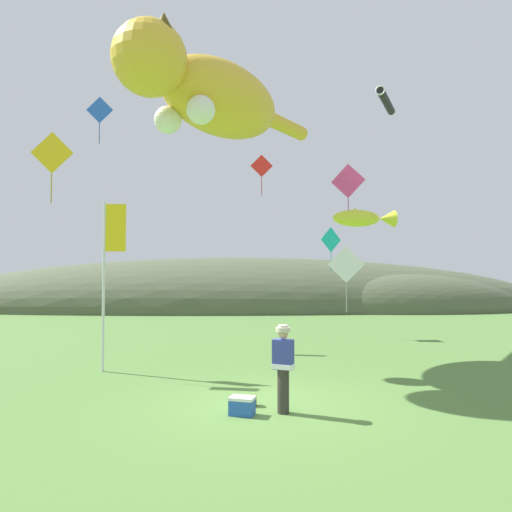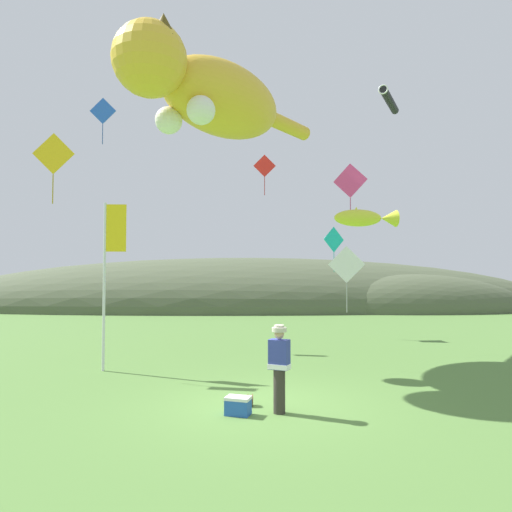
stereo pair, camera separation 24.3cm
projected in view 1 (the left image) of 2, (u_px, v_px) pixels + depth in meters
The scene contains 15 objects.
ground_plane at pixel (265, 406), 9.73m from camera, with size 120.00×120.00×0.00m, color #517A38.
distant_hill_ridge at pixel (255, 308), 38.68m from camera, with size 54.27×15.62×8.55m.
festival_attendant at pixel (283, 365), 9.25m from camera, with size 0.49×0.42×1.77m.
kite_spool at pixel (254, 400), 9.72m from camera, with size 0.12×0.25×0.25m.
picnic_cooler at pixel (242, 406), 9.10m from camera, with size 0.57×0.47×0.36m.
festival_banner_pole at pixel (109, 260), 13.33m from camera, with size 0.66×0.08×4.93m.
kite_giant_cat at pixel (208, 94), 15.59m from camera, with size 6.93×7.91×2.96m.
kite_fish_windsock at pixel (363, 218), 16.21m from camera, with size 2.32×0.83×0.70m.
kite_tube_streamer at pixel (386, 101), 21.35m from camera, with size 1.76×2.76×0.44m.
kite_diamond_teal at pixel (331, 240), 21.09m from camera, with size 1.06×0.58×2.09m.
kite_diamond_blue at pixel (100, 110), 19.80m from camera, with size 1.17×0.06×2.07m.
kite_diamond_red at pixel (262, 166), 22.37m from camera, with size 1.11×0.03×2.01m.
kite_diamond_white at pixel (346, 265), 14.00m from camera, with size 1.06×0.43×2.03m.
kite_diamond_gold at pixel (52, 153), 13.74m from camera, with size 1.27×0.05×2.17m.
kite_diamond_pink at pixel (348, 181), 18.20m from camera, with size 1.23×0.66×2.28m.
Camera 1 is at (-0.69, -9.83, 2.79)m, focal length 32.00 mm.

